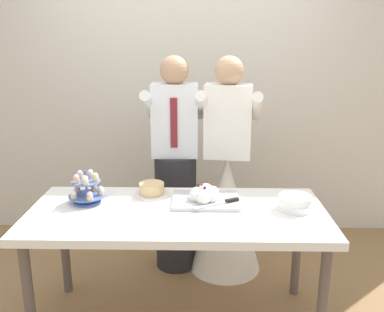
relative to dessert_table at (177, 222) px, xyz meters
The scene contains 8 objects.
rear_wall 1.64m from the dessert_table, 90.00° to the left, with size 5.20×0.10×2.90m, color beige.
dessert_table is the anchor object (origin of this frame).
cupcake_stand 0.61m from the dessert_table, 168.40° to the left, with size 0.23×0.23×0.21m.
main_cake_tray 0.25m from the dessert_table, 37.68° to the left, with size 0.42×0.33×0.13m.
plate_stack 0.72m from the dessert_table, ahead, with size 0.21×0.20×0.09m.
round_cake 0.33m from the dessert_table, 125.63° to the left, with size 0.24×0.24×0.08m.
person_groom 0.71m from the dessert_table, 94.17° to the left, with size 0.46×0.49×1.66m.
person_bride 0.77m from the dessert_table, 63.41° to the left, with size 0.56×0.56×1.66m.
Camera 1 is at (0.14, -2.35, 1.78)m, focal length 39.32 mm.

